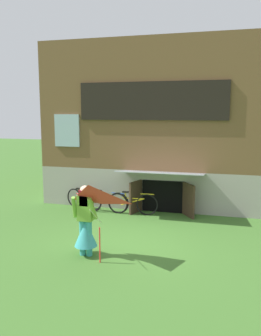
{
  "coord_description": "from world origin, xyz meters",
  "views": [
    {
      "loc": [
        2.34,
        -8.22,
        3.27
      ],
      "look_at": [
        -0.11,
        0.8,
        1.78
      ],
      "focal_mm": 37.95,
      "sensor_mm": 36.0,
      "label": 1
    }
  ],
  "objects": [
    {
      "name": "bicycle_red",
      "position": [
        -2.25,
        2.64,
        0.34
      ],
      "size": [
        1.46,
        0.57,
        0.7
      ],
      "rotation": [
        0.0,
        0.0,
        -0.35
      ],
      "color": "black",
      "rests_on": "ground_plane"
    },
    {
      "name": "person",
      "position": [
        -0.68,
        -1.0,
        0.69
      ],
      "size": [
        0.61,
        0.52,
        1.64
      ],
      "rotation": [
        0.0,
        0.0,
        0.27
      ],
      "color": "teal",
      "rests_on": "ground_plane"
    },
    {
      "name": "log_house",
      "position": [
        -0.0,
        5.38,
        2.81
      ],
      "size": [
        7.92,
        5.88,
        5.63
      ],
      "color": "#9E998E",
      "rests_on": "ground_plane"
    },
    {
      "name": "bicycle_blue",
      "position": [
        -1.44,
        2.5,
        0.35
      ],
      "size": [
        1.58,
        0.21,
        0.72
      ],
      "rotation": [
        0.0,
        0.0,
        -0.1
      ],
      "color": "black",
      "rests_on": "ground_plane"
    },
    {
      "name": "bicycle_yellow",
      "position": [
        -0.49,
        2.46,
        0.36
      ],
      "size": [
        1.64,
        0.09,
        0.75
      ],
      "rotation": [
        0.0,
        0.0,
        0.03
      ],
      "color": "black",
      "rests_on": "ground_plane"
    },
    {
      "name": "ground_plane",
      "position": [
        0.0,
        0.0,
        0.0
      ],
      "size": [
        60.0,
        60.0,
        0.0
      ],
      "primitive_type": "plane",
      "color": "#3D6B28"
    },
    {
      "name": "kite",
      "position": [
        -0.34,
        -1.62,
        1.33
      ],
      "size": [
        1.05,
        1.15,
        1.64
      ],
      "color": "red",
      "rests_on": "ground_plane"
    }
  ]
}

